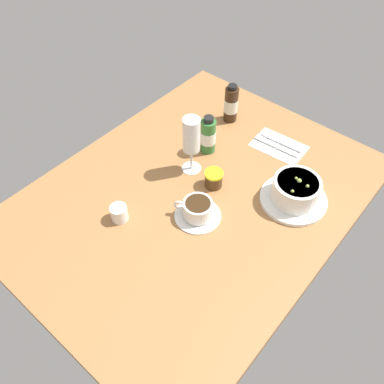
{
  "coord_description": "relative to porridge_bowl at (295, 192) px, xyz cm",
  "views": [
    {
      "loc": [
        -63.07,
        -52.7,
        93.69
      ],
      "look_at": [
        -2.64,
        -1.21,
        4.31
      ],
      "focal_mm": 38.22,
      "sensor_mm": 36.0,
      "label": 1
    }
  ],
  "objects": [
    {
      "name": "porridge_bowl",
      "position": [
        0.0,
        0.0,
        0.0
      ],
      "size": [
        20.08,
        20.08,
        9.15
      ],
      "color": "white",
      "rests_on": "ground_plane"
    },
    {
      "name": "creamer_jug",
      "position": [
        -38.48,
        34.59,
        -1.6
      ],
      "size": [
        5.86,
        4.97,
        5.52
      ],
      "color": "white",
      "rests_on": "ground_plane"
    },
    {
      "name": "cutlery_setting",
      "position": [
        18.11,
        16.85,
        -3.88
      ],
      "size": [
        12.89,
        18.3,
        0.9
      ],
      "color": "white",
      "rests_on": "ground_plane"
    },
    {
      "name": "sauce_bottle_green",
      "position": [
        0.92,
        33.81,
        2.1
      ],
      "size": [
        5.09,
        5.09,
        13.72
      ],
      "color": "#337233",
      "rests_on": "ground_plane"
    },
    {
      "name": "ground_plane",
      "position": [
        -17.33,
        24.14,
        -5.64
      ],
      "size": [
        110.0,
        84.0,
        3.0
      ],
      "primitive_type": "cube",
      "color": "#9E6B3D"
    },
    {
      "name": "wine_glass",
      "position": [
        -9.35,
        32.21,
        8.96
      ],
      "size": [
        6.26,
        6.26,
        19.85
      ],
      "color": "white",
      "rests_on": "ground_plane"
    },
    {
      "name": "sauce_bottle_brown",
      "position": [
        18.92,
        37.98,
        2.52
      ],
      "size": [
        4.9,
        4.9,
        14.42
      ],
      "color": "#382314",
      "rests_on": "ground_plane"
    },
    {
      "name": "coffee_cup",
      "position": [
        -23.19,
        18.13,
        -1.4
      ],
      "size": [
        13.68,
        13.68,
        5.86
      ],
      "color": "white",
      "rests_on": "ground_plane"
    },
    {
      "name": "jam_jar",
      "position": [
        -10.48,
        22.28,
        -1.39
      ],
      "size": [
        5.75,
        5.75,
        5.44
      ],
      "color": "#452C14",
      "rests_on": "ground_plane"
    }
  ]
}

